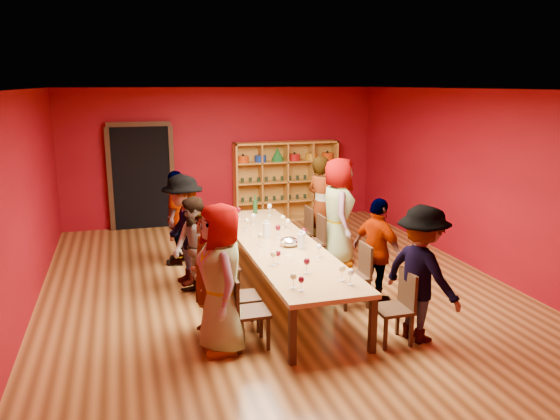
{
  "coord_description": "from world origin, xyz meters",
  "views": [
    {
      "loc": [
        -2.19,
        -7.49,
        3.09
      ],
      "look_at": [
        0.14,
        0.48,
        1.15
      ],
      "focal_mm": 35.0,
      "sensor_mm": 36.0,
      "label": 1
    }
  ],
  "objects_px": {
    "person_left_4": "(178,217)",
    "chair_person_right_0": "(399,303)",
    "tasting_table": "(280,247)",
    "person_right_1": "(378,252)",
    "chair_person_left_3": "(212,251)",
    "person_left_3": "(184,230)",
    "chair_person_left_1": "(236,293)",
    "person_right_4": "(321,205)",
    "shelving_unit": "(285,177)",
    "chair_person_left_4": "(202,234)",
    "chair_person_right_1": "(358,272)",
    "person_left_1": "(205,274)",
    "person_left_2": "(195,249)",
    "person_right_0": "(422,274)",
    "wine_bottle": "(255,207)",
    "person_left_0": "(221,278)",
    "person_right_3": "(338,212)",
    "chair_person_right_3": "(315,238)",
    "spittoon_bowl": "(289,242)",
    "chair_person_right_4": "(303,229)",
    "chair_person_left_0": "(244,308)",
    "chair_person_left_2": "(219,264)"
  },
  "relations": [
    {
      "from": "wine_bottle",
      "to": "person_right_1",
      "type": "bearing_deg",
      "value": -68.58
    },
    {
      "from": "chair_person_left_0",
      "to": "chair_person_right_1",
      "type": "relative_size",
      "value": 1.0
    },
    {
      "from": "chair_person_right_1",
      "to": "person_right_4",
      "type": "xyz_separation_m",
      "value": [
        0.35,
        2.42,
        0.41
      ]
    },
    {
      "from": "chair_person_right_0",
      "to": "person_right_0",
      "type": "relative_size",
      "value": 0.53
    },
    {
      "from": "person_right_0",
      "to": "person_left_4",
      "type": "bearing_deg",
      "value": 14.76
    },
    {
      "from": "tasting_table",
      "to": "person_left_3",
      "type": "xyz_separation_m",
      "value": [
        -1.33,
        0.75,
        0.17
      ]
    },
    {
      "from": "chair_person_left_0",
      "to": "spittoon_bowl",
      "type": "height_order",
      "value": "chair_person_left_0"
    },
    {
      "from": "chair_person_left_0",
      "to": "chair_person_right_4",
      "type": "xyz_separation_m",
      "value": [
        1.82,
        3.21,
        0.0
      ]
    },
    {
      "from": "tasting_table",
      "to": "chair_person_right_4",
      "type": "xyz_separation_m",
      "value": [
        0.91,
        1.61,
        -0.2
      ]
    },
    {
      "from": "person_right_4",
      "to": "person_right_1",
      "type": "bearing_deg",
      "value": 156.13
    },
    {
      "from": "chair_person_left_3",
      "to": "person_right_4",
      "type": "distance_m",
      "value": 2.38
    },
    {
      "from": "wine_bottle",
      "to": "person_right_4",
      "type": "bearing_deg",
      "value": -17.58
    },
    {
      "from": "person_left_2",
      "to": "chair_person_left_4",
      "type": "bearing_deg",
      "value": 146.92
    },
    {
      "from": "person_left_0",
      "to": "person_right_3",
      "type": "height_order",
      "value": "person_right_3"
    },
    {
      "from": "shelving_unit",
      "to": "chair_person_right_1",
      "type": "distance_m",
      "value": 5.18
    },
    {
      "from": "person_right_3",
      "to": "wine_bottle",
      "type": "bearing_deg",
      "value": 62.9
    },
    {
      "from": "shelving_unit",
      "to": "chair_person_right_3",
      "type": "distance_m",
      "value": 3.43
    },
    {
      "from": "chair_person_left_0",
      "to": "person_left_0",
      "type": "xyz_separation_m",
      "value": [
        -0.26,
        0.0,
        0.39
      ]
    },
    {
      "from": "person_right_3",
      "to": "wine_bottle",
      "type": "xyz_separation_m",
      "value": [
        -1.21,
        1.02,
        -0.05
      ]
    },
    {
      "from": "tasting_table",
      "to": "person_right_1",
      "type": "bearing_deg",
      "value": -34.12
    },
    {
      "from": "tasting_table",
      "to": "chair_person_left_4",
      "type": "bearing_deg",
      "value": 117.06
    },
    {
      "from": "person_left_0",
      "to": "chair_person_left_3",
      "type": "distance_m",
      "value": 2.39
    },
    {
      "from": "person_left_0",
      "to": "chair_person_left_3",
      "type": "relative_size",
      "value": 2.0
    },
    {
      "from": "chair_person_right_3",
      "to": "spittoon_bowl",
      "type": "xyz_separation_m",
      "value": [
        -0.81,
        -1.11,
        0.32
      ]
    },
    {
      "from": "person_left_2",
      "to": "person_right_0",
      "type": "xyz_separation_m",
      "value": [
        2.45,
        -2.07,
        0.09
      ]
    },
    {
      "from": "chair_person_left_2",
      "to": "chair_person_left_3",
      "type": "relative_size",
      "value": 1.0
    },
    {
      "from": "chair_person_left_4",
      "to": "chair_person_right_4",
      "type": "relative_size",
      "value": 1.0
    },
    {
      "from": "chair_person_left_4",
      "to": "chair_person_right_1",
      "type": "distance_m",
      "value": 3.17
    },
    {
      "from": "chair_person_right_0",
      "to": "chair_person_right_3",
      "type": "bearing_deg",
      "value": 90.0
    },
    {
      "from": "person_left_1",
      "to": "person_left_3",
      "type": "height_order",
      "value": "person_left_3"
    },
    {
      "from": "person_left_4",
      "to": "wine_bottle",
      "type": "xyz_separation_m",
      "value": [
        1.43,
        0.2,
        0.06
      ]
    },
    {
      "from": "chair_person_left_1",
      "to": "tasting_table",
      "type": "bearing_deg",
      "value": 50.7
    },
    {
      "from": "chair_person_left_3",
      "to": "person_left_3",
      "type": "distance_m",
      "value": 0.56
    },
    {
      "from": "shelving_unit",
      "to": "chair_person_left_4",
      "type": "height_order",
      "value": "shelving_unit"
    },
    {
      "from": "chair_person_left_1",
      "to": "person_left_4",
      "type": "distance_m",
      "value": 2.94
    },
    {
      "from": "chair_person_left_1",
      "to": "person_right_4",
      "type": "height_order",
      "value": "person_right_4"
    },
    {
      "from": "chair_person_left_0",
      "to": "person_left_0",
      "type": "relative_size",
      "value": 0.5
    },
    {
      "from": "chair_person_left_1",
      "to": "person_right_4",
      "type": "bearing_deg",
      "value": 51.38
    },
    {
      "from": "tasting_table",
      "to": "chair_person_left_1",
      "type": "relative_size",
      "value": 5.06
    },
    {
      "from": "chair_person_left_4",
      "to": "person_left_4",
      "type": "distance_m",
      "value": 0.53
    },
    {
      "from": "chair_person_right_4",
      "to": "person_right_4",
      "type": "bearing_deg",
      "value": -0.0
    },
    {
      "from": "person_left_4",
      "to": "chair_person_right_0",
      "type": "xyz_separation_m",
      "value": [
        2.23,
        -3.78,
        -0.33
      ]
    },
    {
      "from": "person_right_3",
      "to": "person_right_4",
      "type": "xyz_separation_m",
      "value": [
        -0.06,
        0.65,
        -0.02
      ]
    },
    {
      "from": "chair_person_left_3",
      "to": "person_right_3",
      "type": "relative_size",
      "value": 0.48
    },
    {
      "from": "person_left_4",
      "to": "person_right_0",
      "type": "distance_m",
      "value": 4.54
    },
    {
      "from": "chair_person_right_4",
      "to": "person_right_1",
      "type": "bearing_deg",
      "value": -83.14
    },
    {
      "from": "chair_person_left_1",
      "to": "spittoon_bowl",
      "type": "distance_m",
      "value": 1.43
    },
    {
      "from": "shelving_unit",
      "to": "person_right_1",
      "type": "relative_size",
      "value": 1.56
    },
    {
      "from": "person_right_1",
      "to": "person_left_3",
      "type": "bearing_deg",
      "value": 37.69
    },
    {
      "from": "tasting_table",
      "to": "shelving_unit",
      "type": "relative_size",
      "value": 1.88
    }
  ]
}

